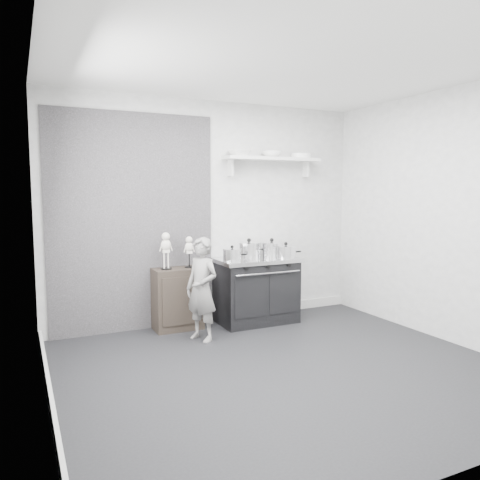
% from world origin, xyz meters
% --- Properties ---
extents(ground, '(4.00, 4.00, 0.00)m').
position_xyz_m(ground, '(0.00, 0.00, 0.00)').
color(ground, black).
rests_on(ground, ground).
extents(room_shell, '(4.02, 3.62, 2.71)m').
position_xyz_m(room_shell, '(-0.09, 0.15, 1.64)').
color(room_shell, '#A6A6A3').
rests_on(room_shell, ground).
extents(wall_shelf, '(1.30, 0.26, 0.24)m').
position_xyz_m(wall_shelf, '(0.80, 1.68, 2.01)').
color(wall_shelf, silver).
rests_on(wall_shelf, room_shell).
extents(stove, '(1.00, 0.62, 0.80)m').
position_xyz_m(stove, '(0.48, 1.48, 0.40)').
color(stove, black).
rests_on(stove, ground).
extents(side_cabinet, '(0.55, 0.32, 0.72)m').
position_xyz_m(side_cabinet, '(-0.49, 1.61, 0.36)').
color(side_cabinet, black).
rests_on(side_cabinet, ground).
extents(child, '(0.42, 0.49, 1.12)m').
position_xyz_m(child, '(-0.38, 1.10, 0.56)').
color(child, slate).
rests_on(child, ground).
extents(pot_front_left, '(0.31, 0.22, 0.18)m').
position_xyz_m(pot_front_left, '(0.12, 1.41, 0.87)').
color(pot_front_left, white).
rests_on(pot_front_left, stove).
extents(pot_back_left, '(0.38, 0.30, 0.23)m').
position_xyz_m(pot_back_left, '(0.43, 1.59, 0.89)').
color(pot_back_left, white).
rests_on(pot_back_left, stove).
extents(pot_back_right, '(0.37, 0.29, 0.22)m').
position_xyz_m(pot_back_right, '(0.74, 1.57, 0.89)').
color(pot_back_right, white).
rests_on(pot_back_right, stove).
extents(pot_front_right, '(0.34, 0.26, 0.20)m').
position_xyz_m(pot_front_right, '(0.80, 1.31, 0.88)').
color(pot_front_right, white).
rests_on(pot_front_right, stove).
extents(skeleton_full, '(0.14, 0.09, 0.49)m').
position_xyz_m(skeleton_full, '(-0.62, 1.61, 0.97)').
color(skeleton_full, silver).
rests_on(skeleton_full, side_cabinet).
extents(skeleton_torso, '(0.12, 0.08, 0.42)m').
position_xyz_m(skeleton_torso, '(-0.34, 1.61, 0.93)').
color(skeleton_torso, silver).
rests_on(skeleton_torso, side_cabinet).
extents(bowl_large, '(0.27, 0.27, 0.07)m').
position_xyz_m(bowl_large, '(0.34, 1.67, 2.07)').
color(bowl_large, white).
rests_on(bowl_large, wall_shelf).
extents(bowl_small, '(0.24, 0.24, 0.07)m').
position_xyz_m(bowl_small, '(0.79, 1.67, 2.08)').
color(bowl_small, white).
rests_on(bowl_small, wall_shelf).
extents(plate_stack, '(0.26, 0.26, 0.06)m').
position_xyz_m(plate_stack, '(1.23, 1.67, 2.07)').
color(plate_stack, white).
rests_on(plate_stack, wall_shelf).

